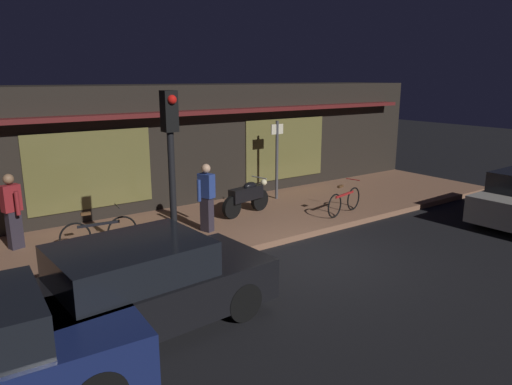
{
  "coord_description": "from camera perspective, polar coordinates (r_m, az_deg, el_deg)",
  "views": [
    {
      "loc": [
        -6.65,
        -7.13,
        3.81
      ],
      "look_at": [
        0.15,
        2.4,
        0.95
      ],
      "focal_mm": 33.12,
      "sensor_mm": 36.0,
      "label": 1
    }
  ],
  "objects": [
    {
      "name": "traffic_light_pole",
      "position": [
        8.38,
        -10.2,
        4.36
      ],
      "size": [
        0.24,
        0.33,
        3.6
      ],
      "color": "black",
      "rests_on": "ground_plane"
    },
    {
      "name": "bicycle_extra",
      "position": [
        13.16,
        10.62,
        -1.04
      ],
      "size": [
        1.62,
        0.52,
        0.91
      ],
      "color": "black",
      "rests_on": "sidewalk_slab"
    },
    {
      "name": "bicycle_parked",
      "position": [
        10.92,
        -18.41,
        -4.6
      ],
      "size": [
        1.65,
        0.42,
        0.91
      ],
      "color": "black",
      "rests_on": "sidewalk_slab"
    },
    {
      "name": "sign_post",
      "position": [
        14.4,
        2.54,
        4.53
      ],
      "size": [
        0.44,
        0.09,
        2.4
      ],
      "color": "#47474C",
      "rests_on": "sidewalk_slab"
    },
    {
      "name": "storefront_building",
      "position": [
        15.2,
        -9.28,
        5.97
      ],
      "size": [
        18.0,
        3.3,
        3.6
      ],
      "color": "black",
      "rests_on": "ground_plane"
    },
    {
      "name": "parked_car_far",
      "position": [
        7.56,
        -13.97,
        -10.97
      ],
      "size": [
        4.21,
        2.03,
        1.42
      ],
      "color": "black",
      "rests_on": "ground_plane"
    },
    {
      "name": "ground_plane",
      "position": [
        10.47,
        7.03,
        -7.73
      ],
      "size": [
        60.0,
        60.0,
        0.0
      ],
      "primitive_type": "plane",
      "color": "black"
    },
    {
      "name": "motorcycle",
      "position": [
        12.9,
        -1.09,
        -0.47
      ],
      "size": [
        1.69,
        0.63,
        0.97
      ],
      "color": "black",
      "rests_on": "sidewalk_slab"
    },
    {
      "name": "person_photographer",
      "position": [
        11.48,
        -27.37,
        -1.87
      ],
      "size": [
        0.43,
        0.61,
        1.67
      ],
      "color": "#28232D",
      "rests_on": "sidewalk_slab"
    },
    {
      "name": "person_bystander",
      "position": [
        11.42,
        -5.99,
        -0.45
      ],
      "size": [
        0.61,
        0.43,
        1.67
      ],
      "color": "#28232D",
      "rests_on": "sidewalk_slab"
    },
    {
      "name": "sidewalk_slab",
      "position": [
        12.68,
        -2.14,
        -3.41
      ],
      "size": [
        18.0,
        4.0,
        0.15
      ],
      "primitive_type": "cube",
      "color": "#8C6047",
      "rests_on": "ground_plane"
    }
  ]
}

